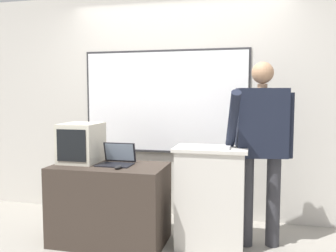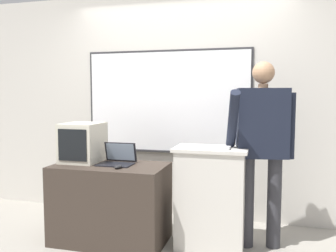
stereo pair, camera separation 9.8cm
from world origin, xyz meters
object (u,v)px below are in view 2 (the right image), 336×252
object	(u,v)px
laptop	(118,158)
computer_mouse_by_laptop	(118,167)
crt_monitor	(83,142)
person_presenter	(262,140)
side_desk	(111,203)
wireless_keyboard	(208,147)
lectern_podium	(210,198)

from	to	relation	value
laptop	computer_mouse_by_laptop	xyz separation A→B (m)	(0.09, -0.22, -0.04)
laptop	crt_monitor	size ratio (longest dim) A/B	0.80
person_presenter	computer_mouse_by_laptop	distance (m)	1.35
side_desk	laptop	bearing A→B (deg)	51.20
person_presenter	wireless_keyboard	world-z (taller)	person_presenter
computer_mouse_by_laptop	crt_monitor	size ratio (longest dim) A/B	0.24
side_desk	wireless_keyboard	bearing A→B (deg)	3.97
wireless_keyboard	computer_mouse_by_laptop	world-z (taller)	wireless_keyboard
lectern_podium	crt_monitor	size ratio (longest dim) A/B	2.30
side_desk	wireless_keyboard	xyz separation A→B (m)	(0.94, 0.07, 0.58)
laptop	person_presenter	bearing A→B (deg)	7.52
side_desk	computer_mouse_by_laptop	bearing A→B (deg)	-46.02
lectern_podium	side_desk	bearing A→B (deg)	-173.04
lectern_podium	laptop	xyz separation A→B (m)	(-0.90, -0.05, 0.34)
crt_monitor	lectern_podium	bearing A→B (deg)	1.79
lectern_podium	computer_mouse_by_laptop	bearing A→B (deg)	-161.80
person_presenter	computer_mouse_by_laptop	bearing A→B (deg)	-172.95
person_presenter	laptop	distance (m)	1.38
person_presenter	laptop	world-z (taller)	person_presenter
person_presenter	side_desk	bearing A→B (deg)	179.54
wireless_keyboard	computer_mouse_by_laptop	bearing A→B (deg)	-164.76
lectern_podium	person_presenter	world-z (taller)	person_presenter
person_presenter	computer_mouse_by_laptop	xyz separation A→B (m)	(-1.26, -0.40, -0.24)
lectern_podium	wireless_keyboard	xyz separation A→B (m)	(-0.02, -0.05, 0.48)
person_presenter	wireless_keyboard	distance (m)	0.51
lectern_podium	computer_mouse_by_laptop	size ratio (longest dim) A/B	9.48
laptop	wireless_keyboard	xyz separation A→B (m)	(0.88, -0.00, 0.14)
lectern_podium	wireless_keyboard	size ratio (longest dim) A/B	2.35
side_desk	laptop	xyz separation A→B (m)	(0.06, 0.07, 0.44)
laptop	crt_monitor	bearing A→B (deg)	178.88
side_desk	person_presenter	size ratio (longest dim) A/B	0.62
computer_mouse_by_laptop	crt_monitor	distance (m)	0.56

